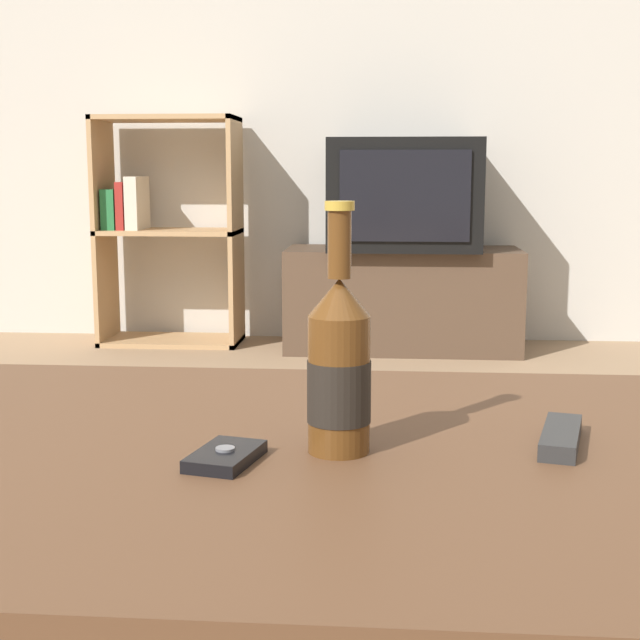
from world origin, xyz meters
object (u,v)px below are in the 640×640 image
Objects in this scene: television at (404,194)px; cell_phone at (225,456)px; bookshelf at (160,226)px; remote_control at (561,437)px; beer_bottle at (339,367)px; tv_stand at (402,299)px.

television is 5.59× the size of cell_phone.
bookshelf reaches higher than remote_control.
cell_phone is 0.38m from remote_control.
television is at bearing 98.71° from cell_phone.
cell_phone is at bearing -152.16° from remote_control.
tv_stand is at bearing 87.83° from beer_bottle.
bookshelf is 6.60× the size of remote_control.
remote_control is (0.15, -2.72, 0.22)m from tv_stand.
remote_control is at bearing -86.87° from tv_stand.
cell_phone is (0.82, -2.87, -0.08)m from bookshelf.
bookshelf is at bearing 119.20° from cell_phone.
remote_control is (0.37, 0.09, 0.00)m from cell_phone.
bookshelf is 8.92× the size of cell_phone.
television is at bearing -90.00° from tv_stand.
tv_stand is at bearing -3.45° from bookshelf.
cell_phone is (-0.22, -2.81, 0.22)m from tv_stand.
tv_stand is 6.56× the size of remote_control.
television reaches higher than beer_bottle.
beer_bottle is (-0.10, -2.76, 0.31)m from tv_stand.
cell_phone is 0.74× the size of remote_control.
tv_stand is 1.59× the size of television.
beer_bottle reaches higher than remote_control.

